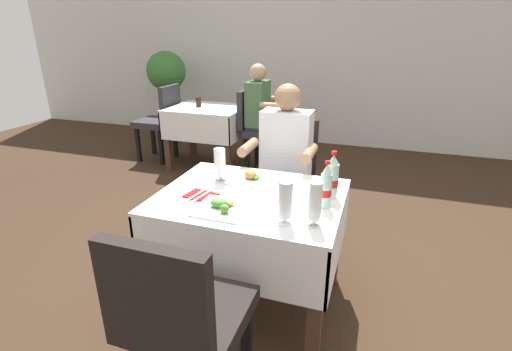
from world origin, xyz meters
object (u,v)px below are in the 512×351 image
object	(u,v)px
napkin_cutlery_set	(201,195)
cola_bottle_primary	(332,178)
cola_bottle_secondary	(326,187)
chair_far_diner_seat	(285,175)
plate_near_camera	(221,207)
beer_glass_right	(315,204)
background_patron	(263,113)
beer_glass_left	(220,165)
seated_diner_far	(284,161)
potted_plant_corner	(167,82)
chair_near_camera_side	(182,317)
background_chair_left	(161,118)
background_table_tumbler	(199,102)
plate_far_diner	(251,177)
beer_glass_middle	(285,202)
background_dining_table	(208,123)
main_dining_table	(251,222)

from	to	relation	value
napkin_cutlery_set	cola_bottle_primary	bearing A→B (deg)	17.59
cola_bottle_secondary	chair_far_diner_seat	bearing A→B (deg)	117.11
plate_near_camera	beer_glass_right	xyz separation A→B (m)	(0.48, -0.01, 0.10)
plate_near_camera	background_patron	world-z (taller)	background_patron
beer_glass_left	seated_diner_far	bearing A→B (deg)	65.13
napkin_cutlery_set	background_patron	xyz separation A→B (m)	(-0.39, 2.35, -0.03)
beer_glass_right	potted_plant_corner	world-z (taller)	potted_plant_corner
chair_near_camera_side	chair_far_diner_seat	bearing A→B (deg)	90.00
napkin_cutlery_set	background_chair_left	xyz separation A→B (m)	(-1.75, 2.35, -0.19)
seated_diner_far	napkin_cutlery_set	world-z (taller)	seated_diner_far
background_chair_left	potted_plant_corner	bearing A→B (deg)	114.95
beer_glass_left	plate_near_camera	bearing A→B (deg)	-65.61
chair_near_camera_side	background_table_tumbler	bearing A→B (deg)	115.53
beer_glass_right	background_patron	xyz separation A→B (m)	(-1.05, 2.48, -0.14)
chair_near_camera_side	plate_far_diner	size ratio (longest dim) A/B	3.84
potted_plant_corner	beer_glass_middle	bearing A→B (deg)	-51.61
chair_near_camera_side	background_dining_table	distance (m)	3.34
napkin_cutlery_set	background_patron	bearing A→B (deg)	99.35
plate_far_diner	background_table_tumbler	bearing A→B (deg)	124.20
plate_far_diner	cola_bottle_primary	distance (m)	0.53
beer_glass_right	beer_glass_left	bearing A→B (deg)	149.73
background_dining_table	potted_plant_corner	world-z (taller)	potted_plant_corner
beer_glass_middle	plate_near_camera	bearing A→B (deg)	173.79
main_dining_table	chair_near_camera_side	bearing A→B (deg)	-90.00
background_dining_table	background_patron	size ratio (longest dim) A/B	0.71
plate_far_diner	background_dining_table	xyz separation A→B (m)	(-1.28, 2.03, -0.21)
beer_glass_middle	background_patron	distance (m)	2.67
chair_far_diner_seat	beer_glass_left	xyz separation A→B (m)	(-0.24, -0.67, 0.29)
main_dining_table	plate_near_camera	xyz separation A→B (m)	(-0.08, -0.23, 0.19)
main_dining_table	beer_glass_middle	world-z (taller)	beer_glass_middle
background_table_tumbler	seated_diner_far	bearing A→B (deg)	-46.51
background_chair_left	chair_far_diner_seat	bearing A→B (deg)	-35.62
plate_near_camera	cola_bottle_secondary	size ratio (longest dim) A/B	1.02
background_patron	background_chair_left	bearing A→B (deg)	180.00
beer_glass_left	background_dining_table	xyz separation A→B (m)	(-1.10, 2.10, -0.30)
seated_diner_far	background_patron	size ratio (longest dim) A/B	1.00
main_dining_table	napkin_cutlery_set	bearing A→B (deg)	-157.63
napkin_cutlery_set	background_chair_left	world-z (taller)	background_chair_left
background_table_tumbler	plate_far_diner	bearing A→B (deg)	-55.80
seated_diner_far	napkin_cutlery_set	size ratio (longest dim) A/B	6.44
potted_plant_corner	plate_far_diner	bearing A→B (deg)	-51.20
background_chair_left	background_table_tumbler	size ratio (longest dim) A/B	8.82
main_dining_table	cola_bottle_secondary	world-z (taller)	cola_bottle_secondary
seated_diner_far	beer_glass_middle	world-z (taller)	seated_diner_far
napkin_cutlery_set	background_dining_table	world-z (taller)	napkin_cutlery_set
main_dining_table	napkin_cutlery_set	world-z (taller)	napkin_cutlery_set
beer_glass_middle	seated_diner_far	bearing A→B (deg)	104.74
seated_diner_far	cola_bottle_secondary	size ratio (longest dim) A/B	4.94
main_dining_table	background_chair_left	distance (m)	3.01
chair_near_camera_side	background_patron	size ratio (longest dim) A/B	0.77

